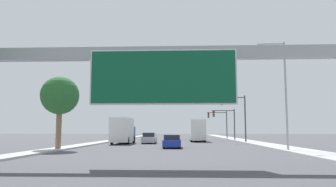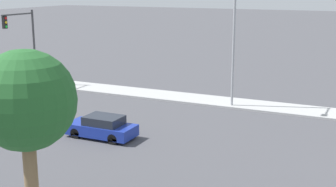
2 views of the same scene
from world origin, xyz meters
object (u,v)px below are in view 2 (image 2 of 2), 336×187
at_px(car_mid_right, 102,127).
at_px(traffic_light_near_intersection, 25,37).
at_px(street_lamp_right, 233,32).
at_px(palm_tree_background, 26,102).

relative_size(car_mid_right, traffic_light_near_intersection, 0.62).
xyz_separation_m(car_mid_right, traffic_light_near_intersection, (9.15, 13.76, 3.91)).
height_order(car_mid_right, street_lamp_right, street_lamp_right).
xyz_separation_m(palm_tree_background, street_lamp_right, (20.70, -1.08, 0.62)).
distance_m(palm_tree_background, street_lamp_right, 20.73).
xyz_separation_m(car_mid_right, street_lamp_right, (10.08, -4.96, 5.05)).
bearing_deg(palm_tree_background, car_mid_right, 20.06).
bearing_deg(car_mid_right, traffic_light_near_intersection, 56.40).
bearing_deg(street_lamp_right, car_mid_right, 153.80).
relative_size(traffic_light_near_intersection, street_lamp_right, 0.70).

